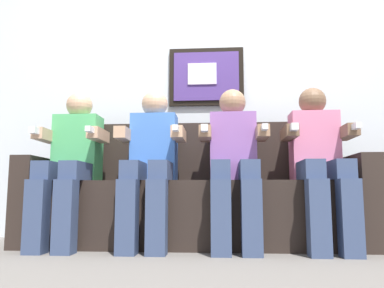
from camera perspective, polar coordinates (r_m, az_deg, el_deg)
The scene contains 7 objects.
ground_plane at distance 2.48m, azimuth -0.26°, elevation -15.79°, with size 6.25×6.25×0.00m, color #66605B.
back_wall_assembly at distance 3.35m, azimuth 0.81°, elevation 8.88°, with size 4.81×0.10×2.60m.
couch at distance 2.78m, azimuth 0.27°, elevation -8.43°, with size 2.41×0.58×0.90m.
person_leftmost at distance 2.81m, azimuth -17.48°, elevation -2.09°, with size 0.46×0.56×1.11m.
person_left_center at distance 2.66m, azimuth -6.06°, elevation -2.10°, with size 0.46×0.56×1.11m.
person_right_center at distance 2.62m, azimuth 6.20°, elevation -2.01°, with size 0.46×0.56×1.11m.
person_rightmost at distance 2.70m, azimuth 18.29°, elevation -1.83°, with size 0.46×0.56×1.11m.
Camera 1 is at (0.19, -2.45, 0.36)m, focal length 36.05 mm.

